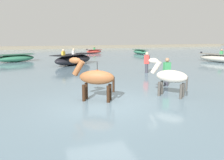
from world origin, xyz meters
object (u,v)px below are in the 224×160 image
horse_lead_pinto (170,77)px  horse_trailing_chestnut (95,79)px  boat_distant_west (221,58)px  channel_buoy (97,72)px  boat_far_inshore (15,58)px  person_wading_mid (167,74)px  person_onlooker_left (147,64)px  boat_near_port (140,52)px  boat_mid_channel (74,59)px  boat_near_starboard (94,51)px

horse_lead_pinto → horse_trailing_chestnut: horse_trailing_chestnut is taller
boat_distant_west → channel_buoy: (-12.65, -3.57, -0.19)m
horse_lead_pinto → boat_far_inshore: 16.86m
horse_trailing_chestnut → boat_far_inshore: 15.55m
boat_distant_west → person_wading_mid: size_ratio=2.61×
boat_distant_west → person_wading_mid: bearing=-143.9°
boat_distant_west → person_onlooker_left: 9.99m
horse_trailing_chestnut → person_onlooker_left: (4.70, 5.29, -0.24)m
boat_near_port → channel_buoy: channel_buoy is taller
horse_trailing_chestnut → boat_near_port: horse_trailing_chestnut is taller
boat_far_inshore → person_onlooker_left: person_onlooker_left is taller
boat_mid_channel → person_wading_mid: size_ratio=2.54×
person_wading_mid → person_onlooker_left: size_ratio=1.00×
person_wading_mid → boat_far_inshore: bearing=120.8°
horse_trailing_chestnut → boat_far_inshore: bearing=105.6°
boat_near_starboard → horse_trailing_chestnut: bearing=-102.9°
boat_far_inshore → boat_near_port: bearing=19.5°
boat_distant_west → boat_near_port: boat_distant_west is taller
boat_distant_west → boat_far_inshore: boat_distant_west is taller
horse_lead_pinto → person_onlooker_left: 5.86m
person_wading_mid → horse_trailing_chestnut: bearing=-159.5°
boat_distant_west → boat_near_starboard: size_ratio=1.66×
channel_buoy → boat_far_inshore: bearing=120.0°
horse_trailing_chestnut → channel_buoy: bearing=75.3°
boat_mid_channel → boat_near_starboard: (4.70, 12.73, -0.19)m
horse_lead_pinto → boat_near_port: bearing=68.4°
boat_near_port → boat_far_inshore: bearing=-160.5°
boat_distant_west → boat_mid_channel: bearing=170.5°
horse_lead_pinto → boat_distant_west: (11.09, 9.16, -0.40)m
person_wading_mid → channel_buoy: (-2.48, 3.86, -0.41)m
boat_far_inshore → boat_near_port: 16.26m
boat_mid_channel → person_onlooker_left: bearing=-55.8°
boat_distant_west → channel_buoy: boat_distant_west is taller
boat_near_port → person_onlooker_left: size_ratio=1.91×
boat_far_inshore → person_wading_mid: (8.05, -13.52, 0.24)m
boat_distant_west → horse_lead_pinto: bearing=-140.4°
boat_near_port → person_onlooker_left: (-6.43, -15.11, 0.29)m
horse_lead_pinto → horse_trailing_chestnut: 2.97m
boat_near_port → person_wading_mid: person_wading_mid is taller
horse_trailing_chestnut → boat_distant_west: (14.04, 8.86, -0.46)m
boat_mid_channel → horse_trailing_chestnut: bearing=-93.9°
horse_trailing_chestnut → person_wading_mid: (3.86, 1.44, -0.24)m
horse_trailing_chestnut → boat_mid_channel: bearing=86.1°
boat_near_starboard → channel_buoy: 18.97m
boat_mid_channel → person_onlooker_left: boat_mid_channel is taller
horse_trailing_chestnut → person_onlooker_left: size_ratio=1.15×
boat_far_inshore → person_onlooker_left: size_ratio=2.28×
boat_distant_west → boat_mid_channel: 13.47m
boat_near_starboard → boat_distant_west: bearing=-60.2°
horse_lead_pinto → boat_near_starboard: horse_lead_pinto is taller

